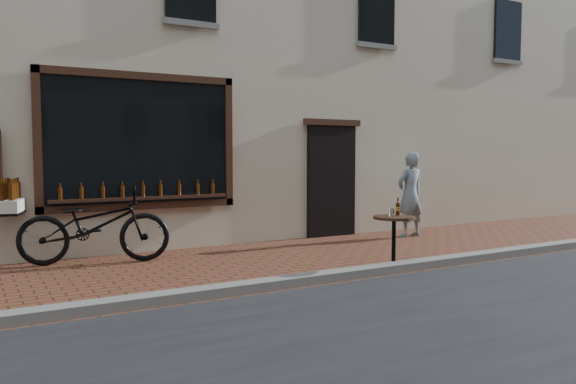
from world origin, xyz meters
TOP-DOWN VIEW (x-y plane):
  - ground at (0.00, 0.00)m, footprint 90.00×90.00m
  - kerb at (0.00, 0.20)m, footprint 90.00×0.25m
  - shop_building at (0.00, 6.50)m, footprint 28.00×6.20m
  - cargo_bicycle at (-2.80, 2.95)m, footprint 2.62×1.33m
  - bistro_table at (0.85, 0.35)m, footprint 0.59×0.59m
  - pedestrian at (3.23, 2.64)m, footprint 0.63×0.42m

SIDE VIEW (x-z plane):
  - ground at x=0.00m, z-range 0.00..0.00m
  - kerb at x=0.00m, z-range 0.00..0.12m
  - bistro_table at x=0.85m, z-range 0.03..1.06m
  - cargo_bicycle at x=-2.80m, z-range -0.03..1.20m
  - pedestrian at x=3.23m, z-range 0.00..1.68m
  - shop_building at x=0.00m, z-range 0.00..10.00m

